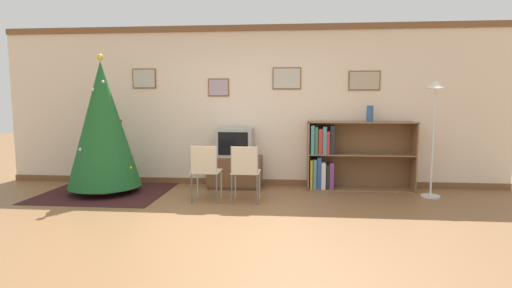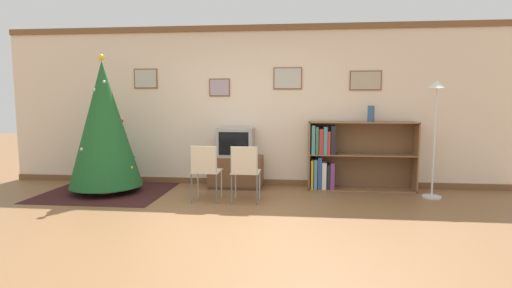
% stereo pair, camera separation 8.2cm
% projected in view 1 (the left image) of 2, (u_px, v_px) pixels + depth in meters
% --- Properties ---
extents(ground_plane, '(24.00, 24.00, 0.00)m').
position_uv_depth(ground_plane, '(227.00, 229.00, 4.55)').
color(ground_plane, brown).
extents(wall_back, '(8.59, 0.11, 2.70)m').
position_uv_depth(wall_back, '(250.00, 106.00, 6.80)').
color(wall_back, beige).
rests_on(wall_back, ground_plane).
extents(area_rug, '(1.91, 1.68, 0.01)m').
position_uv_depth(area_rug, '(106.00, 192.00, 6.31)').
color(area_rug, '#381919').
rests_on(area_rug, ground_plane).
extents(christmas_tree, '(1.11, 1.11, 2.15)m').
position_uv_depth(christmas_tree, '(103.00, 125.00, 6.19)').
color(christmas_tree, maroon).
rests_on(christmas_tree, area_rug).
extents(tv_console, '(0.89, 0.46, 0.53)m').
position_uv_depth(tv_console, '(235.00, 172.00, 6.65)').
color(tv_console, '#4C311E').
rests_on(tv_console, ground_plane).
extents(television, '(0.59, 0.44, 0.47)m').
position_uv_depth(television, '(235.00, 142.00, 6.59)').
color(television, '#9E9E99').
rests_on(television, tv_console).
extents(folding_chair_left, '(0.40, 0.40, 0.82)m').
position_uv_depth(folding_chair_left, '(205.00, 169.00, 5.69)').
color(folding_chair_left, beige).
rests_on(folding_chair_left, ground_plane).
extents(folding_chair_right, '(0.40, 0.40, 0.82)m').
position_uv_depth(folding_chair_right, '(245.00, 170.00, 5.63)').
color(folding_chair_right, beige).
rests_on(folding_chair_right, ground_plane).
extents(bookshelf, '(1.71, 0.36, 1.11)m').
position_uv_depth(bookshelf, '(340.00, 156.00, 6.52)').
color(bookshelf, olive).
rests_on(bookshelf, ground_plane).
extents(vase, '(0.11, 0.11, 0.26)m').
position_uv_depth(vase, '(370.00, 114.00, 6.38)').
color(vase, '#335684').
rests_on(vase, bookshelf).
extents(standing_lamp, '(0.28, 0.28, 1.75)m').
position_uv_depth(standing_lamp, '(435.00, 108.00, 5.88)').
color(standing_lamp, silver).
rests_on(standing_lamp, ground_plane).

